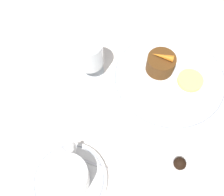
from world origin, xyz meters
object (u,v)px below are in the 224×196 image
Objects in this scene: wine_glass at (89,55)px; dinner_plate at (169,78)px; dessert_cake at (161,64)px; coffee_cup at (68,177)px; fork at (163,161)px.

dinner_plate is at bearing -91.14° from wine_glass.
coffee_cup is at bearing 149.22° from dessert_cake.
wine_glass reaches higher than dinner_plate.
wine_glass is at bearing 41.49° from fork.
dinner_plate is 0.19m from wine_glass.
dinner_plate is 0.04m from dessert_cake.
dinner_plate is 4.23× the size of dessert_cake.
dessert_cake is (0.02, -0.16, -0.03)m from wine_glass.
fork is at bearing -72.12° from coffee_cup.
dessert_cake reaches higher than fork.
fork is at bearing -138.51° from wine_glass.
fork is (-0.20, -0.18, -0.06)m from wine_glass.
dessert_cake is at bearing -84.08° from wine_glass.
wine_glass is at bearing -0.32° from coffee_cup.
dessert_cake is (0.22, 0.01, 0.03)m from fork.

